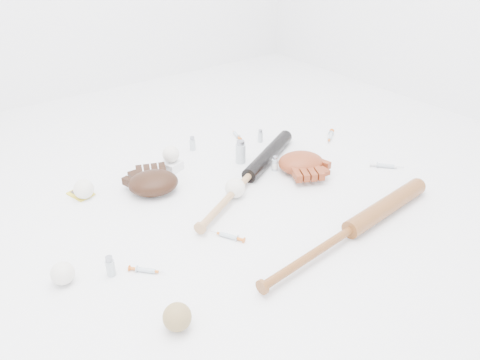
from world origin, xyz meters
TOP-DOWN VIEW (x-y plane):
  - bat_dark at (0.12, 0.06)m, footprint 0.80×0.46m
  - bat_wood at (0.17, -0.45)m, footprint 0.91×0.15m
  - glove_dark at (-0.23, 0.22)m, footprint 0.31×0.31m
  - glove_tan at (0.35, -0.00)m, footprint 0.31×0.31m
  - trading_card at (-0.48, 0.38)m, footprint 0.09×0.11m
  - pedestal at (-0.09, 0.34)m, footprint 0.09×0.09m
  - baseball_on_pedestal at (-0.09, 0.34)m, footprint 0.07×0.07m
  - baseball_left at (-0.70, -0.08)m, footprint 0.07×0.07m
  - baseball_upper at (-0.47, 0.35)m, footprint 0.08×0.08m
  - baseball_mid at (0.01, -0.00)m, footprint 0.08×0.08m
  - baseball_aged at (-0.51, -0.44)m, footprint 0.08×0.08m
  - syringe_0 at (-0.48, -0.19)m, footprint 0.11×0.11m
  - syringe_1 at (-0.17, -0.20)m, footprint 0.09×0.14m
  - syringe_2 at (0.34, 0.45)m, footprint 0.06×0.14m
  - syringe_3 at (0.67, -0.20)m, footprint 0.13×0.14m
  - syringe_4 at (0.70, 0.15)m, footprint 0.15×0.12m
  - vial_0 at (0.40, 0.33)m, footprint 0.02×0.02m
  - vial_1 at (0.09, 0.45)m, footprint 0.03×0.03m
  - vial_2 at (0.27, 0.07)m, footprint 0.03×0.03m
  - vial_3 at (0.20, 0.22)m, footprint 0.04×0.04m
  - vial_4 at (-0.57, -0.14)m, footprint 0.03×0.03m

SIDE VIEW (x-z plane):
  - trading_card at x=-0.48m, z-range 0.00..0.01m
  - syringe_0 at x=-0.48m, z-range 0.00..0.02m
  - syringe_2 at x=0.34m, z-range 0.00..0.02m
  - syringe_1 at x=-0.17m, z-range 0.00..0.02m
  - syringe_3 at x=0.67m, z-range 0.00..0.02m
  - syringe_4 at x=0.70m, z-range 0.00..0.02m
  - pedestal at x=-0.09m, z-range 0.00..0.04m
  - vial_0 at x=0.40m, z-range 0.00..0.06m
  - bat_dark at x=0.12m, z-range 0.00..0.06m
  - bat_wood at x=0.17m, z-range 0.00..0.07m
  - vial_2 at x=0.27m, z-range 0.00..0.07m
  - vial_1 at x=0.09m, z-range 0.00..0.07m
  - vial_4 at x=-0.57m, z-range 0.00..0.07m
  - baseball_left at x=-0.70m, z-range 0.00..0.07m
  - baseball_upper at x=-0.47m, z-range 0.00..0.08m
  - baseball_aged at x=-0.51m, z-range 0.00..0.08m
  - baseball_mid at x=0.01m, z-range 0.00..0.08m
  - glove_tan at x=0.35m, z-range 0.00..0.09m
  - glove_dark at x=-0.23m, z-range 0.00..0.09m
  - vial_3 at x=0.20m, z-range 0.00..0.11m
  - baseball_on_pedestal at x=-0.09m, z-range 0.04..0.11m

